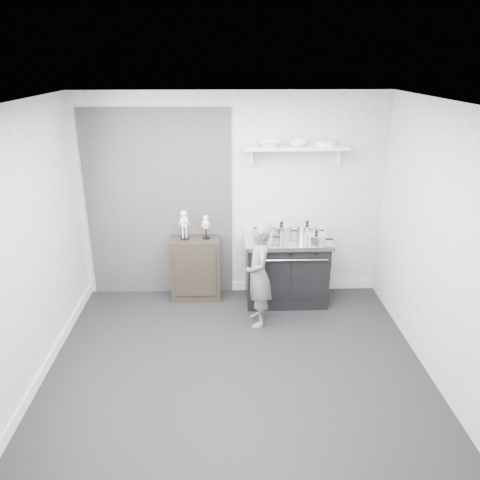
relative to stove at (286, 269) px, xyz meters
name	(u,v)px	position (x,y,z in m)	size (l,w,h in m)	color
ground	(236,367)	(-0.71, -1.48, -0.45)	(4.00, 4.00, 0.00)	black
room_shell	(225,216)	(-0.80, -1.33, 1.19)	(4.02, 3.62, 2.71)	#9D9D9B
wall_shelf	(296,148)	(0.09, 0.20, 1.56)	(1.30, 0.26, 0.24)	silver
stove	(286,269)	(0.00, 0.00, 0.00)	(1.11, 0.69, 0.89)	black
side_cabinet	(196,268)	(-1.20, 0.13, -0.02)	(0.65, 0.38, 0.85)	black
child	(259,275)	(-0.41, -0.58, 0.21)	(0.48, 0.31, 1.31)	slate
pot_front_left	(265,236)	(-0.30, -0.11, 0.51)	(0.31, 0.22, 0.19)	silver
pot_back_left	(281,230)	(-0.07, 0.10, 0.52)	(0.37, 0.28, 0.20)	silver
pot_back_right	(307,230)	(0.26, 0.08, 0.52)	(0.36, 0.27, 0.21)	silver
pot_front_right	(316,239)	(0.33, -0.19, 0.51)	(0.34, 0.26, 0.18)	silver
skeleton_full	(184,223)	(-1.33, 0.13, 0.63)	(0.13, 0.08, 0.45)	silver
skeleton_torso	(206,225)	(-1.05, 0.13, 0.59)	(0.10, 0.07, 0.37)	silver
bowl_large	(269,143)	(-0.24, 0.19, 1.63)	(0.29, 0.29, 0.07)	white
bowl_small	(298,143)	(0.11, 0.19, 1.63)	(0.22, 0.22, 0.07)	white
plate_stack	(326,143)	(0.46, 0.19, 1.62)	(0.25, 0.25, 0.06)	silver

